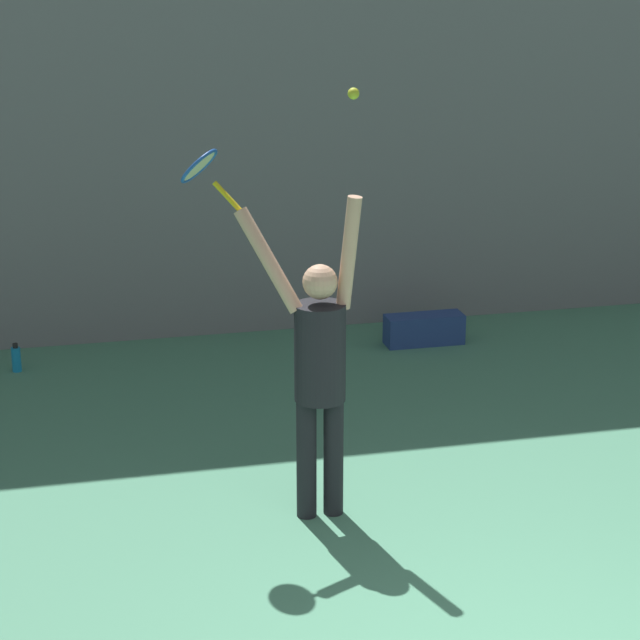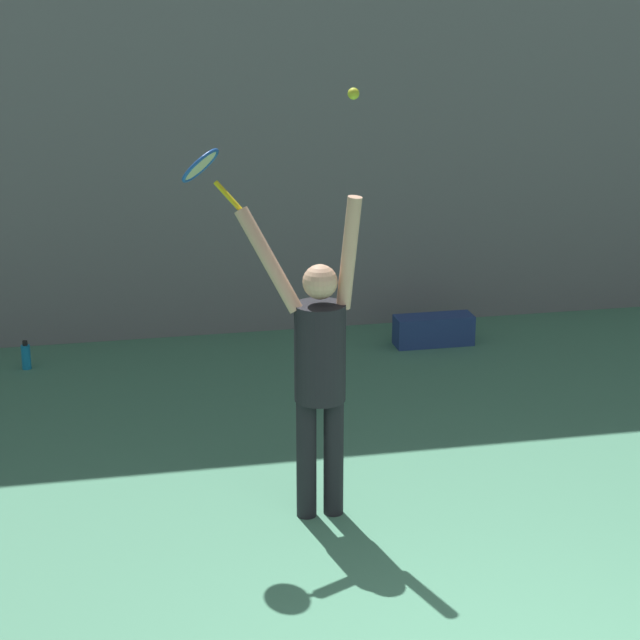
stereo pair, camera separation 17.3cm
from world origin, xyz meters
TOP-DOWN VIEW (x-y plane):
  - back_wall at (0.00, 6.45)m, footprint 18.00×0.10m
  - tennis_player at (-0.56, 2.51)m, footprint 0.77×0.47m
  - tennis_racket at (-1.21, 2.89)m, footprint 0.42×0.37m
  - tennis_ball at (-0.36, 2.46)m, footprint 0.07×0.07m
  - water_bottle at (-2.52, 5.77)m, footprint 0.08×0.08m
  - equipment_bag at (1.20, 5.67)m, footprint 0.74×0.25m

SIDE VIEW (x-z plane):
  - water_bottle at x=-2.52m, z-range -0.01..0.25m
  - equipment_bag at x=1.20m, z-range 0.00..0.28m
  - tennis_player at x=-0.56m, z-range 0.00..2.11m
  - tennis_racket at x=-1.21m, z-range 2.05..2.43m
  - back_wall at x=0.00m, z-range 0.00..5.00m
  - tennis_ball at x=-0.36m, z-range 2.69..2.76m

